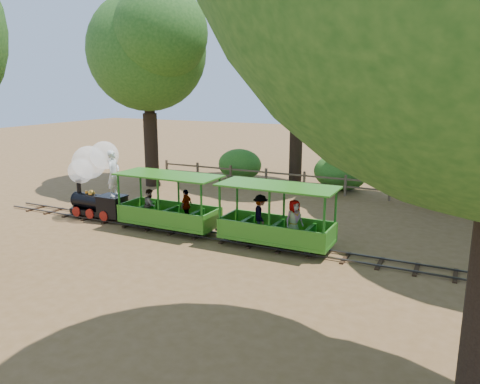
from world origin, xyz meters
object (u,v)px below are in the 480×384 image
at_px(carriage_front, 169,209).
at_px(carriage_rear, 275,222).
at_px(locomotive, 94,174).
at_px(fence, 324,182).

bearing_deg(carriage_front, carriage_rear, 0.31).
relative_size(locomotive, fence, 0.17).
height_order(carriage_front, carriage_rear, same).
bearing_deg(fence, carriage_rear, -84.73).
distance_m(locomotive, carriage_front, 3.56).
height_order(locomotive, fence, locomotive).
bearing_deg(locomotive, fence, 49.63).
height_order(carriage_rear, fence, carriage_rear).
xyz_separation_m(carriage_front, carriage_rear, (4.04, 0.02, 0.05)).
xyz_separation_m(locomotive, carriage_rear, (7.48, -0.06, -0.90)).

